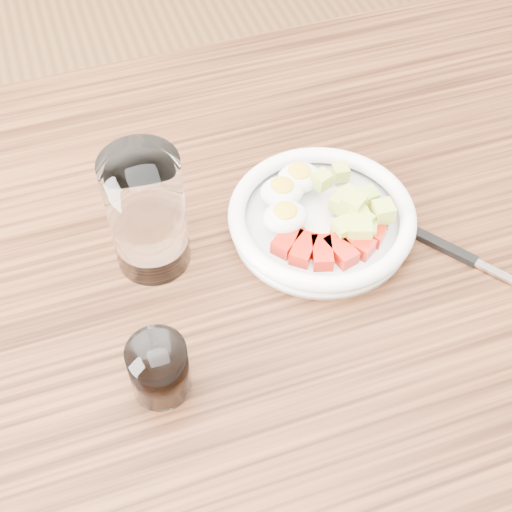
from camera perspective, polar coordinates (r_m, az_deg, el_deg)
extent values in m
plane|color=brown|center=(1.51, 0.51, -19.37)|extent=(4.00, 4.00, 0.00)
cube|color=brown|center=(1.57, 19.31, 5.52)|extent=(0.07, 0.07, 0.73)
cube|color=#582F18|center=(0.83, 0.87, -2.46)|extent=(1.50, 0.90, 0.04)
cylinder|color=white|center=(0.86, 5.22, 2.56)|extent=(0.22, 0.22, 0.01)
torus|color=white|center=(0.85, 5.30, 3.29)|extent=(0.22, 0.22, 0.02)
cube|color=#B7190B|center=(0.82, 2.57, 1.25)|extent=(0.05, 0.04, 0.02)
cube|color=#B7190B|center=(0.82, 3.82, 0.55)|extent=(0.04, 0.05, 0.02)
cube|color=#B7190B|center=(0.81, 5.30, 0.26)|extent=(0.03, 0.05, 0.02)
cube|color=#B7190B|center=(0.82, 6.78, 0.42)|extent=(0.03, 0.05, 0.02)
cube|color=#B7190B|center=(0.83, 8.02, 1.00)|extent=(0.04, 0.05, 0.02)
cube|color=#B7190B|center=(0.84, 8.82, 1.90)|extent=(0.04, 0.05, 0.02)
cube|color=#B7190B|center=(0.86, 9.09, 2.96)|extent=(0.05, 0.03, 0.02)
ellipsoid|color=white|center=(0.86, 2.08, 5.14)|extent=(0.05, 0.05, 0.03)
ellipsoid|color=yellow|center=(0.85, 2.10, 5.68)|extent=(0.03, 0.03, 0.01)
ellipsoid|color=white|center=(0.88, 3.45, 6.26)|extent=(0.05, 0.05, 0.03)
ellipsoid|color=yellow|center=(0.87, 3.49, 6.80)|extent=(0.03, 0.03, 0.01)
ellipsoid|color=white|center=(0.83, 2.34, 3.11)|extent=(0.05, 0.05, 0.03)
ellipsoid|color=yellow|center=(0.82, 2.37, 3.65)|extent=(0.03, 0.03, 0.01)
cube|color=#C4CF4F|center=(0.85, 6.76, 4.18)|extent=(0.03, 0.03, 0.02)
cube|color=#C4CF4F|center=(0.90, 6.78, 6.65)|extent=(0.02, 0.02, 0.02)
cube|color=#C4CF4F|center=(0.85, 8.26, 4.33)|extent=(0.03, 0.03, 0.02)
cube|color=#C4CF4F|center=(0.84, 10.13, 3.50)|extent=(0.02, 0.02, 0.02)
cube|color=#C4CF4F|center=(0.83, 8.56, 2.71)|extent=(0.03, 0.03, 0.02)
cube|color=#C4CF4F|center=(0.86, 5.28, 6.08)|extent=(0.02, 0.02, 0.02)
cube|color=#C4CF4F|center=(0.87, 8.98, 4.67)|extent=(0.02, 0.02, 0.02)
cube|color=#C4CF4F|center=(0.82, 8.00, 2.09)|extent=(0.02, 0.02, 0.02)
cube|color=#C4CF4F|center=(0.84, 8.89, 1.97)|extent=(0.03, 0.03, 0.02)
cube|color=#C4CF4F|center=(0.84, 8.32, 2.88)|extent=(0.02, 0.02, 0.02)
cube|color=#C4CF4F|center=(0.84, 7.82, 4.12)|extent=(0.03, 0.03, 0.02)
cube|color=#C4CF4F|center=(0.86, 7.25, 4.62)|extent=(0.03, 0.03, 0.02)
cube|color=#C4CF4F|center=(0.83, 7.08, 2.09)|extent=(0.03, 0.03, 0.02)
cube|color=#C4CF4F|center=(0.83, 8.38, 2.06)|extent=(0.03, 0.03, 0.02)
cube|color=black|center=(0.87, 14.50, 0.89)|extent=(0.06, 0.08, 0.01)
cube|color=silver|center=(0.86, 18.77, -1.30)|extent=(0.04, 0.05, 0.00)
cylinder|color=white|center=(0.79, -8.72, 3.39)|extent=(0.09, 0.09, 0.15)
cylinder|color=white|center=(0.72, -7.76, -8.92)|extent=(0.06, 0.06, 0.07)
cylinder|color=black|center=(0.72, -7.75, -8.99)|extent=(0.05, 0.05, 0.06)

